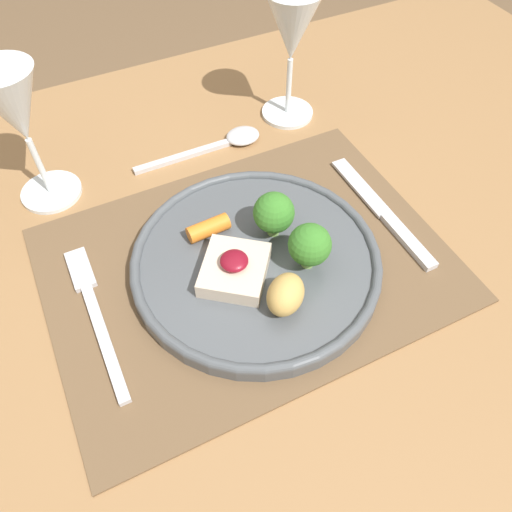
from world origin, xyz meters
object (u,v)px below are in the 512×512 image
fork (94,308)px  spoon (228,141)px  wine_glass_far (17,114)px  wine_glass_near (292,34)px  dinner_plate (258,259)px  knife (387,217)px

fork → spoon: size_ratio=1.09×
spoon → wine_glass_far: wine_glass_far is taller
wine_glass_near → dinner_plate: bearing=-124.8°
fork → wine_glass_far: size_ratio=1.14×
dinner_plate → fork: bearing=171.7°
spoon → wine_glass_near: bearing=13.5°
spoon → fork: bearing=-141.1°
fork → knife: size_ratio=1.00×
dinner_plate → fork: 0.19m
wine_glass_near → wine_glass_far: wine_glass_near is taller
wine_glass_near → spoon: bearing=-167.1°
dinner_plate → wine_glass_near: size_ratio=1.57×
dinner_plate → spoon: dinner_plate is taller
wine_glass_near → wine_glass_far: bearing=-177.6°
knife → wine_glass_far: 0.46m
knife → wine_glass_far: bearing=148.9°
fork → spoon: spoon is taller
spoon → wine_glass_near: size_ratio=1.04×
spoon → wine_glass_far: bearing=178.3°
dinner_plate → spoon: 0.23m
knife → wine_glass_near: (-0.01, 0.25, 0.12)m
dinner_plate → wine_glass_far: (-0.19, 0.23, 0.11)m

